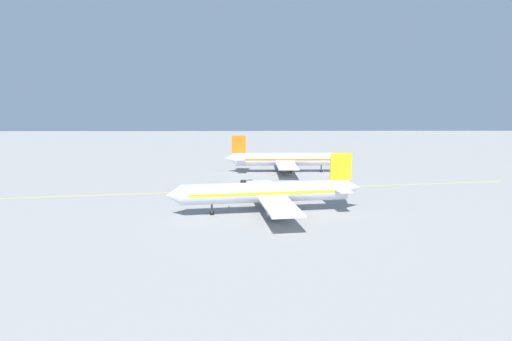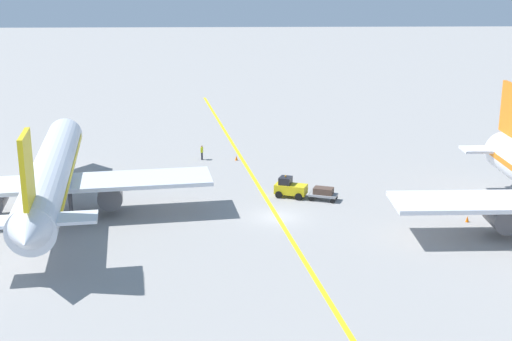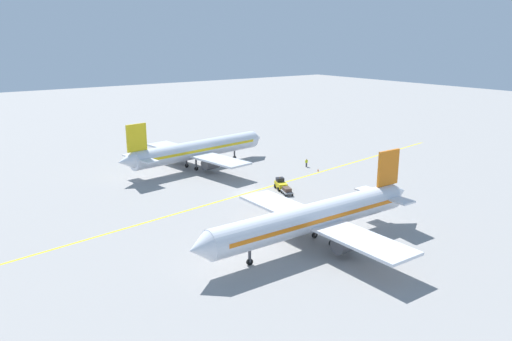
{
  "view_description": "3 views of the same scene",
  "coord_description": "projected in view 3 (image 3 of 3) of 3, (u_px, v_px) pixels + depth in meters",
  "views": [
    {
      "loc": [
        89.69,
        -4.3,
        19.4
      ],
      "look_at": [
        2.24,
        -3.09,
        4.77
      ],
      "focal_mm": 28.0,
      "sensor_mm": 36.0,
      "label": 1
    },
    {
      "loc": [
        3.78,
        59.46,
        21.56
      ],
      "look_at": [
        1.98,
        2.09,
        4.93
      ],
      "focal_mm": 50.0,
      "sensor_mm": 36.0,
      "label": 2
    },
    {
      "loc": [
        -66.55,
        46.5,
        25.66
      ],
      "look_at": [
        3.36,
        -3.91,
        2.58
      ],
      "focal_mm": 35.0,
      "sensor_mm": 36.0,
      "label": 3
    }
  ],
  "objects": [
    {
      "name": "baggage_tug_white",
      "position": [
        281.0,
        184.0,
        86.85
      ],
      "size": [
        3.33,
        2.55,
        2.11
      ],
      "color": "gold",
      "rests_on": "ground"
    },
    {
      "name": "ground_plane",
      "position": [
        249.0,
        193.0,
        85.06
      ],
      "size": [
        400.0,
        400.0,
        0.0
      ],
      "primitive_type": "plane",
      "color": "gray"
    },
    {
      "name": "traffic_cone_mid_apron",
      "position": [
        237.0,
        165.0,
        102.41
      ],
      "size": [
        0.32,
        0.32,
        0.55
      ],
      "primitive_type": "cone",
      "color": "orange",
      "rests_on": "ground"
    },
    {
      "name": "apron_yellow_centreline",
      "position": [
        249.0,
        193.0,
        85.06
      ],
      "size": [
        17.91,
        118.77,
        0.01
      ],
      "primitive_type": "cube",
      "rotation": [
        0.0,
        0.0,
        0.15
      ],
      "color": "yellow",
      "rests_on": "ground"
    },
    {
      "name": "airplane_adjacent_stand",
      "position": [
        197.0,
        150.0,
        100.39
      ],
      "size": [
        28.46,
        35.5,
        10.6
      ],
      "color": "silver",
      "rests_on": "ground"
    },
    {
      "name": "traffic_cone_far_edge",
      "position": [
        318.0,
        170.0,
        98.63
      ],
      "size": [
        0.32,
        0.32,
        0.55
      ],
      "primitive_type": "cone",
      "color": "orange",
      "rests_on": "ground"
    },
    {
      "name": "baggage_cart_trailing",
      "position": [
        287.0,
        190.0,
        83.82
      ],
      "size": [
        2.92,
        2.21,
        1.24
      ],
      "color": "gray",
      "rests_on": "ground"
    },
    {
      "name": "traffic_cone_by_wingtip",
      "position": [
        305.0,
        221.0,
        71.12
      ],
      "size": [
        0.32,
        0.32,
        0.55
      ],
      "primitive_type": "cone",
      "color": "orange",
      "rests_on": "ground"
    },
    {
      "name": "ground_crew_worker",
      "position": [
        306.0,
        163.0,
        101.79
      ],
      "size": [
        0.3,
        0.57,
        1.68
      ],
      "color": "#23232D",
      "rests_on": "ground"
    },
    {
      "name": "airplane_at_gate",
      "position": [
        315.0,
        217.0,
        62.75
      ],
      "size": [
        28.0,
        35.4,
        10.6
      ],
      "color": "silver",
      "rests_on": "ground"
    },
    {
      "name": "traffic_cone_near_nose",
      "position": [
        322.0,
        224.0,
        69.98
      ],
      "size": [
        0.32,
        0.32,
        0.55
      ],
      "primitive_type": "cone",
      "color": "orange",
      "rests_on": "ground"
    }
  ]
}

